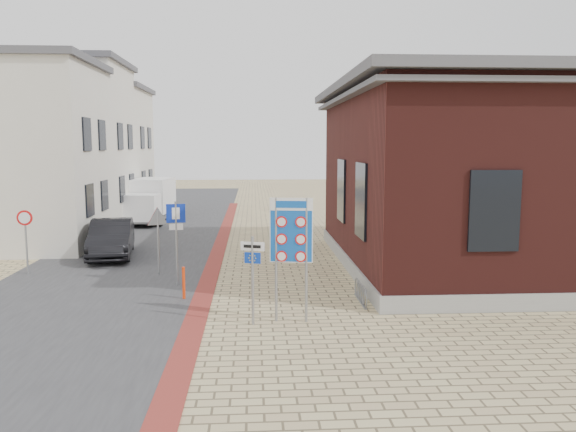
{
  "coord_description": "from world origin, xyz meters",
  "views": [
    {
      "loc": [
        -0.45,
        -13.6,
        4.57
      ],
      "look_at": [
        0.69,
        4.93,
        2.2
      ],
      "focal_mm": 35.0,
      "sensor_mm": 36.0,
      "label": 1
    }
  ],
  "objects_px": {
    "parking_sign": "(176,228)",
    "bollard": "(184,283)",
    "box_truck": "(150,200)",
    "essen_sign": "(253,267)",
    "sedan": "(111,238)",
    "border_sign": "(291,233)"
  },
  "relations": [
    {
      "from": "sedan",
      "to": "essen_sign",
      "type": "bearing_deg",
      "value": -66.73
    },
    {
      "from": "essen_sign",
      "to": "parking_sign",
      "type": "bearing_deg",
      "value": 137.78
    },
    {
      "from": "sedan",
      "to": "box_truck",
      "type": "xyz_separation_m",
      "value": [
        -0.2,
        9.93,
        0.57
      ]
    },
    {
      "from": "parking_sign",
      "to": "bollard",
      "type": "height_order",
      "value": "parking_sign"
    },
    {
      "from": "border_sign",
      "to": "essen_sign",
      "type": "relative_size",
      "value": 1.42
    },
    {
      "from": "essen_sign",
      "to": "bollard",
      "type": "distance_m",
      "value": 3.39
    },
    {
      "from": "essen_sign",
      "to": "box_truck",
      "type": "bearing_deg",
      "value": 124.76
    },
    {
      "from": "border_sign",
      "to": "parking_sign",
      "type": "bearing_deg",
      "value": 139.22
    },
    {
      "from": "box_truck",
      "to": "bollard",
      "type": "height_order",
      "value": "box_truck"
    },
    {
      "from": "bollard",
      "to": "border_sign",
      "type": "bearing_deg",
      "value": -37.09
    },
    {
      "from": "box_truck",
      "to": "border_sign",
      "type": "height_order",
      "value": "border_sign"
    },
    {
      "from": "sedan",
      "to": "bollard",
      "type": "distance_m",
      "value": 7.65
    },
    {
      "from": "box_truck",
      "to": "essen_sign",
      "type": "height_order",
      "value": "box_truck"
    },
    {
      "from": "box_truck",
      "to": "bollard",
      "type": "relative_size",
      "value": 5.18
    },
    {
      "from": "sedan",
      "to": "essen_sign",
      "type": "relative_size",
      "value": 2.02
    },
    {
      "from": "bollard",
      "to": "parking_sign",
      "type": "bearing_deg",
      "value": 103.75
    },
    {
      "from": "essen_sign",
      "to": "sedan",
      "type": "bearing_deg",
      "value": 139.65
    },
    {
      "from": "sedan",
      "to": "border_sign",
      "type": "bearing_deg",
      "value": -61.92
    },
    {
      "from": "sedan",
      "to": "border_sign",
      "type": "xyz_separation_m",
      "value": [
        6.79,
        -8.97,
        1.58
      ]
    },
    {
      "from": "sedan",
      "to": "border_sign",
      "type": "distance_m",
      "value": 11.36
    },
    {
      "from": "sedan",
      "to": "essen_sign",
      "type": "distance_m",
      "value": 10.87
    },
    {
      "from": "bollard",
      "to": "essen_sign",
      "type": "bearing_deg",
      "value": -50.61
    }
  ]
}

